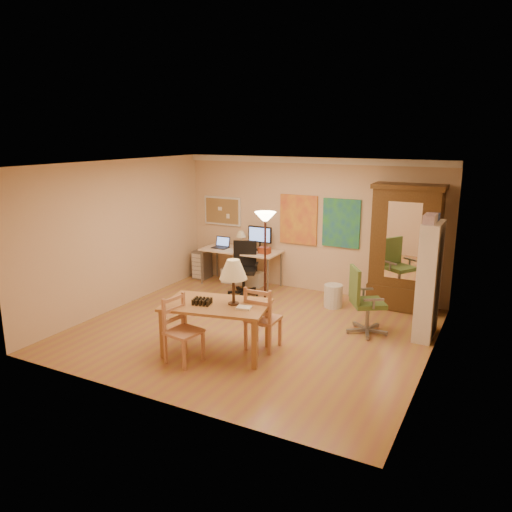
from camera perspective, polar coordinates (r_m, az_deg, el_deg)
The scene contains 16 objects.
floor at distance 8.30m, azimuth -0.40°, elevation -8.48°, with size 5.50×5.50×0.00m, color #A97C3C.
crown_molding at distance 9.93m, azimuth 6.35°, elevation 10.81°, with size 5.50×0.08×0.12m, color white.
corkboard at distance 10.96m, azimuth -3.86°, elevation 5.16°, with size 0.90×0.04×0.62m, color #9E784A.
art_panel_left at distance 10.16m, azimuth 4.88°, elevation 4.16°, with size 0.80×0.04×1.00m, color yellow.
art_panel_right at distance 9.86m, azimuth 9.71°, elevation 3.71°, with size 0.75×0.04×0.95m, color #23698D.
dining_table at distance 7.22m, azimuth -3.87°, elevation -4.40°, with size 1.66×1.20×1.42m.
ladder_chair_back at distance 7.47m, azimuth 0.70°, elevation -7.30°, with size 0.46×0.44×0.98m.
ladder_chair_left at distance 7.15m, azimuth -8.43°, elevation -8.58°, with size 0.48×0.50×0.95m.
torchiere_lamp at distance 8.13m, azimuth 1.06°, elevation 2.40°, with size 0.35×0.35×1.92m.
computer_desk at distance 10.57m, azimuth -1.48°, elevation -0.86°, with size 1.69×0.74×1.27m.
office_chair_black at distance 10.05m, azimuth -1.40°, elevation -2.76°, with size 0.65×0.65×1.05m.
office_chair_green at distance 8.28m, azimuth 12.35°, elevation -6.68°, with size 0.69×0.69×1.10m.
drawer_cart at distance 11.18m, azimuth -6.21°, elevation -0.94°, with size 0.31×0.38×0.63m.
armoire at distance 9.42m, azimuth 16.64°, elevation 0.03°, with size 1.25×0.59×2.29m.
bookshelf at distance 8.22m, azimuth 19.13°, elevation -2.71°, with size 0.28×0.74×1.85m.
wastebin at distance 9.41m, azimuth 8.82°, elevation -4.53°, with size 0.34×0.34×0.43m, color silver.
Camera 1 is at (3.60, -6.78, 3.16)m, focal length 35.00 mm.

